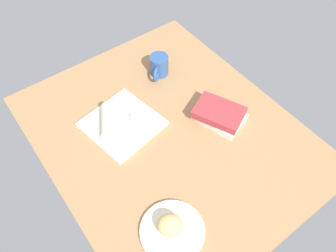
{
  "coord_description": "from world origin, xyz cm",
  "views": [
    {
      "loc": [
        61.67,
        -45.81,
        109.78
      ],
      "look_at": [
        -0.54,
        0.4,
        7.0
      ],
      "focal_mm": 36.2,
      "sensor_mm": 36.0,
      "label": 1
    }
  ],
  "objects_px": {
    "square_plate": "(122,124)",
    "coffee_mug": "(159,66)",
    "round_plate": "(172,231)",
    "scone_pastry": "(170,225)",
    "sauce_cup": "(136,118)",
    "book_stack": "(219,114)",
    "breakfast_wrap": "(109,121)"
  },
  "relations": [
    {
      "from": "round_plate",
      "to": "sauce_cup",
      "type": "xyz_separation_m",
      "value": [
        -0.44,
        0.15,
        0.02
      ]
    },
    {
      "from": "square_plate",
      "to": "round_plate",
      "type": "bearing_deg",
      "value": -12.21
    },
    {
      "from": "square_plate",
      "to": "book_stack",
      "type": "bearing_deg",
      "value": 58.21
    },
    {
      "from": "breakfast_wrap",
      "to": "book_stack",
      "type": "bearing_deg",
      "value": -0.95
    },
    {
      "from": "breakfast_wrap",
      "to": "book_stack",
      "type": "distance_m",
      "value": 0.43
    },
    {
      "from": "book_stack",
      "to": "scone_pastry",
      "type": "bearing_deg",
      "value": -59.82
    },
    {
      "from": "sauce_cup",
      "to": "book_stack",
      "type": "relative_size",
      "value": 0.21
    },
    {
      "from": "square_plate",
      "to": "sauce_cup",
      "type": "relative_size",
      "value": 5.51
    },
    {
      "from": "round_plate",
      "to": "scone_pastry",
      "type": "xyz_separation_m",
      "value": [
        -0.01,
        -0.0,
        0.04
      ]
    },
    {
      "from": "book_stack",
      "to": "sauce_cup",
      "type": "bearing_deg",
      "value": -123.8
    },
    {
      "from": "square_plate",
      "to": "book_stack",
      "type": "height_order",
      "value": "book_stack"
    },
    {
      "from": "coffee_mug",
      "to": "square_plate",
      "type": "bearing_deg",
      "value": -62.48
    },
    {
      "from": "square_plate",
      "to": "coffee_mug",
      "type": "bearing_deg",
      "value": 117.52
    },
    {
      "from": "square_plate",
      "to": "coffee_mug",
      "type": "distance_m",
      "value": 0.32
    },
    {
      "from": "round_plate",
      "to": "breakfast_wrap",
      "type": "relative_size",
      "value": 1.42
    },
    {
      "from": "round_plate",
      "to": "breakfast_wrap",
      "type": "distance_m",
      "value": 0.48
    },
    {
      "from": "breakfast_wrap",
      "to": "coffee_mug",
      "type": "distance_m",
      "value": 0.35
    },
    {
      "from": "scone_pastry",
      "to": "breakfast_wrap",
      "type": "height_order",
      "value": "same"
    },
    {
      "from": "book_stack",
      "to": "breakfast_wrap",
      "type": "bearing_deg",
      "value": -120.57
    },
    {
      "from": "breakfast_wrap",
      "to": "book_stack",
      "type": "height_order",
      "value": "breakfast_wrap"
    },
    {
      "from": "scone_pastry",
      "to": "book_stack",
      "type": "distance_m",
      "value": 0.49
    },
    {
      "from": "coffee_mug",
      "to": "sauce_cup",
      "type": "bearing_deg",
      "value": -53.77
    },
    {
      "from": "sauce_cup",
      "to": "square_plate",
      "type": "bearing_deg",
      "value": -110.51
    },
    {
      "from": "coffee_mug",
      "to": "round_plate",
      "type": "bearing_deg",
      "value": -32.39
    },
    {
      "from": "round_plate",
      "to": "coffee_mug",
      "type": "relative_size",
      "value": 1.87
    },
    {
      "from": "scone_pastry",
      "to": "round_plate",
      "type": "bearing_deg",
      "value": 17.2
    },
    {
      "from": "breakfast_wrap",
      "to": "coffee_mug",
      "type": "height_order",
      "value": "coffee_mug"
    },
    {
      "from": "round_plate",
      "to": "square_plate",
      "type": "bearing_deg",
      "value": 167.79
    },
    {
      "from": "scone_pastry",
      "to": "breakfast_wrap",
      "type": "distance_m",
      "value": 0.47
    },
    {
      "from": "breakfast_wrap",
      "to": "book_stack",
      "type": "relative_size",
      "value": 0.66
    },
    {
      "from": "round_plate",
      "to": "book_stack",
      "type": "relative_size",
      "value": 0.93
    },
    {
      "from": "scone_pastry",
      "to": "breakfast_wrap",
      "type": "relative_size",
      "value": 0.56
    }
  ]
}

